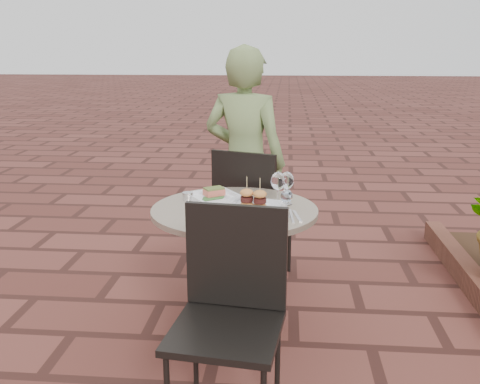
# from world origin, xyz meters

# --- Properties ---
(ground) EXTENTS (60.00, 60.00, 0.00)m
(ground) POSITION_xyz_m (0.00, 0.00, 0.00)
(ground) COLOR #592A23
(ground) RESTS_ON ground
(cafe_table) EXTENTS (0.90, 0.90, 0.73)m
(cafe_table) POSITION_xyz_m (0.08, 0.13, 0.48)
(cafe_table) COLOR gray
(cafe_table) RESTS_ON ground
(chair_far) EXTENTS (0.56, 0.56, 0.93)m
(chair_far) POSITION_xyz_m (0.12, 0.79, 0.55)
(chair_far) COLOR black
(chair_far) RESTS_ON ground
(chair_near) EXTENTS (0.49, 0.49, 0.93)m
(chair_near) POSITION_xyz_m (0.13, -0.59, 0.55)
(chair_near) COLOR black
(chair_near) RESTS_ON ground
(diner) EXTENTS (0.66, 0.52, 1.59)m
(diner) POSITION_xyz_m (0.07, 1.00, 0.80)
(diner) COLOR #617440
(diner) RESTS_ON ground
(plate_salmon) EXTENTS (0.35, 0.35, 0.07)m
(plate_salmon) POSITION_xyz_m (-0.05, 0.29, 0.75)
(plate_salmon) COLOR white
(plate_salmon) RESTS_ON cafe_table
(plate_sliders) EXTENTS (0.35, 0.35, 0.18)m
(plate_sliders) POSITION_xyz_m (0.18, 0.09, 0.76)
(plate_sliders) COLOR white
(plate_sliders) RESTS_ON cafe_table
(plate_tuna) EXTENTS (0.36, 0.36, 0.03)m
(plate_tuna) POSITION_xyz_m (0.15, -0.04, 0.75)
(plate_tuna) COLOR white
(plate_tuna) RESTS_ON cafe_table
(wine_glass_right) EXTENTS (0.06, 0.06, 0.14)m
(wine_glass_right) POSITION_xyz_m (0.36, 0.01, 0.83)
(wine_glass_right) COLOR white
(wine_glass_right) RESTS_ON cafe_table
(wine_glass_mid) EXTENTS (0.08, 0.08, 0.19)m
(wine_glass_mid) POSITION_xyz_m (0.31, 0.19, 0.86)
(wine_glass_mid) COLOR white
(wine_glass_mid) RESTS_ON cafe_table
(wine_glass_far) EXTENTS (0.08, 0.08, 0.18)m
(wine_glass_far) POSITION_xyz_m (0.36, 0.23, 0.86)
(wine_glass_far) COLOR white
(wine_glass_far) RESTS_ON cafe_table
(steel_ramekin) EXTENTS (0.08, 0.08, 0.05)m
(steel_ramekin) POSITION_xyz_m (-0.20, 0.26, 0.75)
(steel_ramekin) COLOR silver
(steel_ramekin) RESTS_ON cafe_table
(cutlery_set) EXTENTS (0.13, 0.24, 0.00)m
(cutlery_set) POSITION_xyz_m (0.39, 0.01, 0.73)
(cutlery_set) COLOR silver
(cutlery_set) RESTS_ON cafe_table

